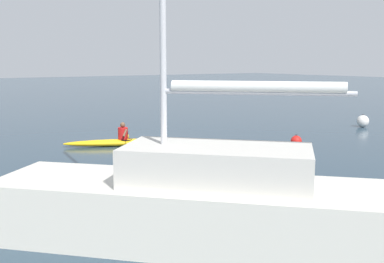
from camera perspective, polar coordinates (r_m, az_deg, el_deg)
The scene contains 6 objects.
ground_plane at distance 19.31m, azimuth -7.51°, elevation -1.60°, with size 160.00×160.00×0.00m, color #283D4C.
kayak at distance 19.04m, azimuth -8.47°, elevation -1.34°, with size 4.64×2.63×0.28m.
kayaker at distance 18.97m, azimuth -8.53°, elevation -0.10°, with size 1.06×2.14×0.70m.
sailboat_mid_row at distance 8.84m, azimuth -0.28°, elevation -8.87°, with size 7.06×7.42×9.90m.
mooring_buoy_white_far at distance 19.18m, azimuth 12.83°, elevation -1.14°, with size 0.45×0.45×0.49m.
mooring_buoy_red_near at distance 25.71m, azimuth 20.47°, elevation 1.22°, with size 0.63×0.63×0.67m.
Camera 1 is at (8.64, 16.92, 3.47)m, focal length 42.90 mm.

